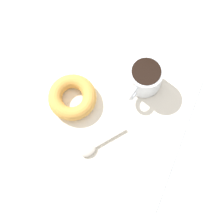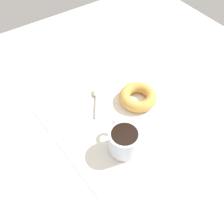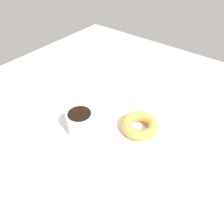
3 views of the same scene
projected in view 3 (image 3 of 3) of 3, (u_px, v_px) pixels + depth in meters
ground_plane at (114, 127)px, 67.52cm from camera, size 120.00×120.00×2.00cm
napkin at (112, 117)px, 69.21cm from camera, size 35.89×35.89×0.30cm
coffee_cup at (81, 122)px, 62.31cm from camera, size 10.48×7.76×6.89cm
donut at (140, 125)px, 64.00cm from camera, size 11.11×11.11×3.18cm
spoon at (129, 102)px, 73.93cm from camera, size 10.43×7.69×0.90cm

